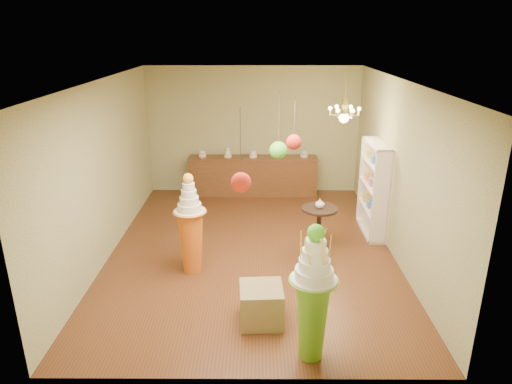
{
  "coord_description": "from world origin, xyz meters",
  "views": [
    {
      "loc": [
        0.12,
        -7.44,
        3.77
      ],
      "look_at": [
        0.08,
        0.0,
        1.11
      ],
      "focal_mm": 32.0,
      "sensor_mm": 36.0,
      "label": 1
    }
  ],
  "objects_px": {
    "sideboard": "(253,175)",
    "round_table": "(319,223)",
    "pedestal_green": "(313,302)",
    "pedestal_orange": "(191,233)"
  },
  "relations": [
    {
      "from": "pedestal_green",
      "to": "sideboard",
      "type": "height_order",
      "value": "pedestal_green"
    },
    {
      "from": "pedestal_green",
      "to": "round_table",
      "type": "bearing_deg",
      "value": 81.2
    },
    {
      "from": "pedestal_green",
      "to": "sideboard",
      "type": "relative_size",
      "value": 0.58
    },
    {
      "from": "round_table",
      "to": "pedestal_orange",
      "type": "bearing_deg",
      "value": -160.22
    },
    {
      "from": "pedestal_green",
      "to": "pedestal_orange",
      "type": "relative_size",
      "value": 1.04
    },
    {
      "from": "pedestal_orange",
      "to": "round_table",
      "type": "bearing_deg",
      "value": 19.78
    },
    {
      "from": "pedestal_orange",
      "to": "round_table",
      "type": "xyz_separation_m",
      "value": [
        2.17,
        0.78,
        -0.15
      ]
    },
    {
      "from": "sideboard",
      "to": "round_table",
      "type": "xyz_separation_m",
      "value": [
        1.2,
        -2.95,
        0.05
      ]
    },
    {
      "from": "pedestal_green",
      "to": "sideboard",
      "type": "bearing_deg",
      "value": 97.42
    },
    {
      "from": "pedestal_green",
      "to": "sideboard",
      "type": "distance_m",
      "value": 5.88
    }
  ]
}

